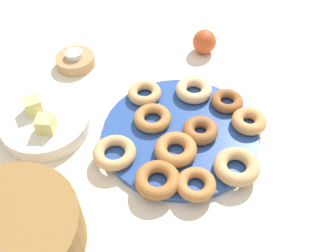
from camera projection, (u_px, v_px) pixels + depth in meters
ground_plane at (180, 135)px, 0.84m from camera, size 2.40×2.40×0.00m
donut_plate at (180, 133)px, 0.84m from camera, size 0.35×0.35×0.02m
donut_0 at (196, 184)px, 0.72m from camera, size 0.11×0.11×0.02m
donut_1 at (152, 118)px, 0.84m from camera, size 0.10×0.10×0.02m
donut_2 at (200, 130)px, 0.81m from camera, size 0.08×0.08×0.03m
donut_3 at (227, 101)px, 0.88m from camera, size 0.11×0.11×0.02m
donut_4 at (144, 93)px, 0.90m from camera, size 0.11×0.11×0.02m
donut_5 at (237, 166)px, 0.75m from camera, size 0.13×0.13×0.03m
donut_6 at (115, 153)px, 0.77m from camera, size 0.12×0.12×0.02m
donut_7 at (194, 90)px, 0.90m from camera, size 0.12×0.12×0.03m
donut_8 at (157, 180)px, 0.73m from camera, size 0.12×0.12×0.03m
donut_9 at (176, 149)px, 0.78m from camera, size 0.10×0.10×0.03m
donut_10 at (249, 121)px, 0.83m from camera, size 0.10×0.10×0.03m
candle_holder at (75, 61)px, 1.00m from camera, size 0.10×0.10×0.03m
tealight at (74, 54)px, 0.99m from camera, size 0.05×0.05×0.01m
basket at (10, 234)px, 0.63m from camera, size 0.34×0.34×0.08m
fruit_bowl at (46, 124)px, 0.84m from camera, size 0.20×0.20×0.03m
melon_chunk_left at (46, 124)px, 0.79m from camera, size 0.05×0.05×0.04m
melon_chunk_right at (33, 105)px, 0.83m from camera, size 0.04×0.04×0.04m
apple at (204, 42)px, 1.03m from camera, size 0.07×0.07×0.07m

